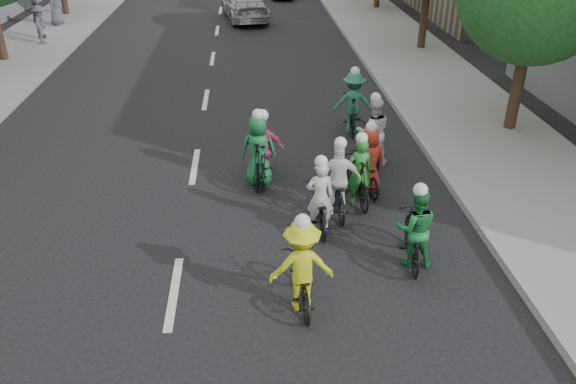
{
  "coord_description": "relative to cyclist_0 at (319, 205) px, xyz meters",
  "views": [
    {
      "loc": [
        1.41,
        -7.81,
        6.21
      ],
      "look_at": [
        2.11,
        1.66,
        1.0
      ],
      "focal_mm": 35.0,
      "sensor_mm": 36.0,
      "label": 1
    }
  ],
  "objects": [
    {
      "name": "ground",
      "position": [
        -2.76,
        -1.93,
        -0.53
      ],
      "size": [
        120.0,
        120.0,
        0.0
      ],
      "primitive_type": "plane",
      "color": "black",
      "rests_on": "ground"
    },
    {
      "name": "curb_left",
      "position": [
        -8.81,
        8.07,
        -0.44
      ],
      "size": [
        0.18,
        80.0,
        0.18
      ],
      "primitive_type": "cube",
      "color": "#999993",
      "rests_on": "ground"
    },
    {
      "name": "sidewalk_right",
      "position": [
        5.24,
        8.07,
        -0.46
      ],
      "size": [
        4.0,
        80.0,
        0.15
      ],
      "primitive_type": "cube",
      "color": "gray",
      "rests_on": "ground"
    },
    {
      "name": "curb_right",
      "position": [
        3.29,
        8.07,
        -0.44
      ],
      "size": [
        0.18,
        80.0,
        0.18
      ],
      "primitive_type": "cube",
      "color": "#999993",
      "rests_on": "ground"
    },
    {
      "name": "cyclist_0",
      "position": [
        0.0,
        0.0,
        0.0
      ],
      "size": [
        0.6,
        1.63,
        1.66
      ],
      "rotation": [
        0.0,
        0.0,
        3.16
      ],
      "color": "black",
      "rests_on": "ground"
    },
    {
      "name": "cyclist_1",
      "position": [
        1.58,
        -1.32,
        0.1
      ],
      "size": [
        0.82,
        1.73,
        1.69
      ],
      "rotation": [
        0.0,
        0.0,
        3.01
      ],
      "color": "black",
      "rests_on": "ground"
    },
    {
      "name": "cyclist_2",
      "position": [
        -0.59,
        -2.39,
        0.13
      ],
      "size": [
        1.09,
        1.61,
        1.79
      ],
      "rotation": [
        0.0,
        0.0,
        3.2
      ],
      "color": "black",
      "rests_on": "ground"
    },
    {
      "name": "cyclist_3",
      "position": [
        -1.05,
        2.18,
        0.13
      ],
      "size": [
        0.99,
        1.75,
        1.81
      ],
      "rotation": [
        0.0,
        0.0,
        3.09
      ],
      "color": "black",
      "rests_on": "ground"
    },
    {
      "name": "cyclist_4",
      "position": [
        1.3,
        1.53,
        0.06
      ],
      "size": [
        0.82,
        1.64,
        1.71
      ],
      "rotation": [
        0.0,
        0.0,
        3.26
      ],
      "color": "black",
      "rests_on": "ground"
    },
    {
      "name": "cyclist_5",
      "position": [
        0.99,
        1.03,
        0.07
      ],
      "size": [
        0.64,
        1.79,
        1.68
      ],
      "rotation": [
        0.0,
        0.0,
        3.22
      ],
      "color": "black",
      "rests_on": "ground"
    },
    {
      "name": "cyclist_6",
      "position": [
        1.69,
        2.98,
        0.13
      ],
      "size": [
        0.84,
        1.81,
        1.87
      ],
      "rotation": [
        0.0,
        0.0,
        3.13
      ],
      "color": "black",
      "rests_on": "ground"
    },
    {
      "name": "cyclist_7",
      "position": [
        1.56,
        5.04,
        0.2
      ],
      "size": [
        1.2,
        1.84,
        1.9
      ],
      "rotation": [
        0.0,
        0.0,
        3.02
      ],
      "color": "black",
      "rests_on": "ground"
    },
    {
      "name": "cyclist_8",
      "position": [
        0.47,
        0.61,
        0.07
      ],
      "size": [
        0.95,
        1.78,
        1.76
      ],
      "rotation": [
        0.0,
        0.0,
        3.14
      ],
      "color": "black",
      "rests_on": "ground"
    },
    {
      "name": "cyclist_9",
      "position": [
        -1.16,
        2.12,
        0.15
      ],
      "size": [
        0.88,
        1.89,
        1.85
      ],
      "rotation": [
        0.0,
        0.0,
        3.03
      ],
      "color": "black",
      "rests_on": "ground"
    },
    {
      "name": "follow_car_lead",
      "position": [
        -1.36,
        20.37,
        0.17
      ],
      "size": [
        2.71,
        5.09,
        1.4
      ],
      "primitive_type": "imported",
      "rotation": [
        0.0,
        0.0,
        3.3
      ],
      "color": "#A7A7AC",
      "rests_on": "ground"
    },
    {
      "name": "spectator_0",
      "position": [
        -10.15,
        15.52,
        0.42
      ],
      "size": [
        0.73,
        1.1,
        1.6
      ],
      "primitive_type": "imported",
      "rotation": [
        0.0,
        0.0,
        1.7
      ],
      "color": "#545260",
      "rests_on": "sidewalk_left"
    },
    {
      "name": "spectator_1",
      "position": [
        -10.58,
        16.53,
        0.46
      ],
      "size": [
        0.6,
        1.05,
        1.69
      ],
      "primitive_type": "imported",
      "rotation": [
        0.0,
        0.0,
        1.77
      ],
      "color": "#4C4D58",
      "rests_on": "sidewalk_left"
    },
    {
      "name": "spectator_2",
      "position": [
        -10.59,
        19.26,
        0.56
      ],
      "size": [
        0.77,
        1.02,
        1.89
      ],
      "primitive_type": "imported",
      "rotation": [
        0.0,
        0.0,
        1.38
      ],
      "color": "#4F505C",
      "rests_on": "sidewalk_left"
    }
  ]
}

